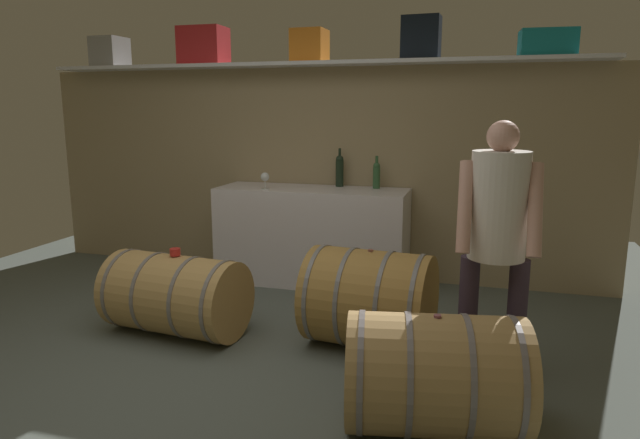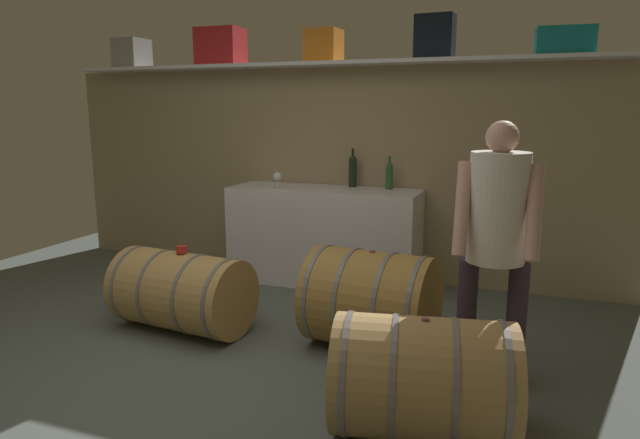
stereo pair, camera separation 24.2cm
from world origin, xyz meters
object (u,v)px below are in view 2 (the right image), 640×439
at_px(toolcase_black, 435,37).
at_px(wine_bottle_green, 389,175).
at_px(toolcase_grey, 132,54).
at_px(wine_barrel_far, 371,300).
at_px(wine_barrel_near, 182,291).
at_px(wine_bottle_dark, 353,170).
at_px(wine_barrel_flank, 423,378).
at_px(tasting_cup, 181,249).
at_px(work_cabinet, 324,236).
at_px(wine_glass, 277,177).
at_px(toolcase_orange, 324,46).
at_px(toolcase_teal, 565,41).
at_px(toolcase_red, 221,47).
at_px(winemaker_pouring, 497,228).

bearing_deg(toolcase_black, wine_bottle_green, -172.70).
bearing_deg(toolcase_grey, wine_barrel_far, -24.34).
bearing_deg(wine_barrel_near, toolcase_black, 53.75).
bearing_deg(wine_bottle_dark, wine_barrel_flank, -65.33).
bearing_deg(tasting_cup, toolcase_black, 47.67).
xyz_separation_m(work_cabinet, wine_bottle_green, (0.55, 0.16, 0.56)).
xyz_separation_m(wine_bottle_green, wine_glass, (-0.93, -0.33, -0.02)).
relative_size(wine_bottle_green, tasting_cup, 3.97).
bearing_deg(toolcase_orange, wine_barrel_flank, -58.36).
distance_m(toolcase_orange, wine_glass, 1.23).
bearing_deg(toolcase_teal, wine_bottle_dark, 175.65).
height_order(toolcase_red, winemaker_pouring, toolcase_red).
bearing_deg(winemaker_pouring, wine_barrel_flank, 66.56).
distance_m(toolcase_black, toolcase_teal, 0.99).
bearing_deg(toolcase_teal, tasting_cup, -150.89).
height_order(toolcase_teal, wine_barrel_near, toolcase_teal).
distance_m(toolcase_red, toolcase_orange, 1.03).
bearing_deg(wine_glass, wine_barrel_near, -98.58).
relative_size(toolcase_grey, wine_bottle_green, 1.00).
distance_m(toolcase_grey, toolcase_orange, 2.05).
relative_size(toolcase_orange, winemaker_pouring, 0.19).
bearing_deg(wine_barrel_far, winemaker_pouring, -13.22).
relative_size(wine_bottle_green, wine_barrel_far, 0.34).
distance_m(toolcase_grey, work_cabinet, 2.71).
bearing_deg(wine_barrel_far, wine_barrel_near, -167.13).
height_order(toolcase_teal, wine_bottle_green, toolcase_teal).
xyz_separation_m(toolcase_grey, work_cabinet, (2.13, -0.19, -1.67)).
xyz_separation_m(toolcase_grey, tasting_cup, (1.57, -1.59, -1.51)).
xyz_separation_m(toolcase_grey, wine_bottle_dark, (2.33, 0.01, -1.09)).
distance_m(wine_glass, wine_barrel_near, 1.43).
height_order(wine_bottle_green, wine_barrel_near, wine_bottle_green).
xyz_separation_m(work_cabinet, winemaker_pouring, (1.54, -1.50, 0.49)).
bearing_deg(wine_glass, wine_bottle_dark, 31.59).
xyz_separation_m(toolcase_black, tasting_cup, (-1.45, -1.59, -1.54)).
bearing_deg(toolcase_grey, wine_barrel_near, -43.83).
xyz_separation_m(toolcase_grey, wine_barrel_near, (1.56, -1.59, -1.82)).
xyz_separation_m(wine_bottle_green, tasting_cup, (-1.10, -1.57, -0.40)).
distance_m(tasting_cup, winemaker_pouring, 2.13).
height_order(wine_bottle_green, wine_bottle_dark, wine_bottle_dark).
bearing_deg(wine_glass, winemaker_pouring, -34.79).
height_order(wine_glass, wine_barrel_far, wine_glass).
distance_m(toolcase_grey, wine_barrel_far, 3.69).
height_order(toolcase_teal, wine_bottle_dark, toolcase_teal).
distance_m(wine_barrel_far, tasting_cup, 1.37).
xyz_separation_m(toolcase_black, winemaker_pouring, (0.65, -1.69, -1.22)).
height_order(toolcase_black, winemaker_pouring, toolcase_black).
relative_size(wine_barrel_near, wine_barrel_flank, 1.07).
bearing_deg(work_cabinet, toolcase_black, 11.88).
distance_m(toolcase_red, winemaker_pouring, 3.37).
bearing_deg(toolcase_teal, wine_barrel_flank, -108.47).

